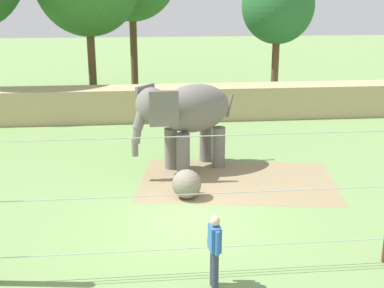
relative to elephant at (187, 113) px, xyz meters
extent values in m
plane|color=#759956|center=(-0.44, -4.16, -2.06)|extent=(120.00, 120.00, 0.00)
cube|color=#937F5B|center=(1.57, -1.38, -2.06)|extent=(7.03, 5.03, 0.01)
cube|color=tan|center=(-0.44, 7.57, -1.25)|extent=(36.00, 1.80, 1.62)
cylinder|color=slate|center=(-0.20, -0.56, -1.32)|extent=(0.47, 0.47, 1.48)
cylinder|color=slate|center=(-0.57, 0.16, -1.32)|extent=(0.47, 0.47, 1.48)
cylinder|color=slate|center=(1.15, 0.13, -1.32)|extent=(0.47, 0.47, 1.48)
cylinder|color=slate|center=(0.77, 0.86, -1.32)|extent=(0.47, 0.47, 1.48)
ellipsoid|color=slate|center=(0.29, 0.15, 0.14)|extent=(3.13, 2.58, 1.70)
ellipsoid|color=slate|center=(-1.25, -0.64, 0.44)|extent=(1.47, 1.52, 1.22)
cube|color=slate|center=(-0.86, -1.16, 0.44)|extent=(0.96, 0.14, 1.17)
cube|color=slate|center=(-1.44, -0.03, 0.44)|extent=(0.67, 0.82, 1.17)
cylinder|color=slate|center=(-1.65, -0.85, 0.00)|extent=(0.62, 0.54, 0.66)
cylinder|color=slate|center=(-1.77, -0.91, -0.46)|extent=(0.46, 0.42, 0.62)
cylinder|color=slate|center=(-1.84, -0.95, -0.90)|extent=(0.29, 0.29, 0.58)
cylinder|color=slate|center=(1.65, 0.85, 0.04)|extent=(0.33, 0.24, 0.85)
sphere|color=gray|center=(-0.27, -2.62, -1.61)|extent=(0.91, 0.91, 0.91)
cylinder|color=#B7B7BC|center=(-0.44, -6.93, -1.46)|extent=(10.02, 0.02, 0.02)
cylinder|color=#B7B7BC|center=(-0.44, -6.93, -0.15)|extent=(10.02, 0.02, 0.02)
cylinder|color=#B7B7BC|center=(-0.44, -6.93, 1.16)|extent=(10.02, 0.02, 0.02)
cylinder|color=#33384C|center=(-0.12, -7.64, -1.62)|extent=(0.15, 0.15, 0.88)
cylinder|color=#33384C|center=(-0.14, -7.48, -1.62)|extent=(0.15, 0.15, 0.88)
cube|color=#3366B2|center=(-0.13, -7.56, -0.90)|extent=(0.25, 0.38, 0.56)
sphere|color=beige|center=(-0.13, -7.56, -0.50)|extent=(0.22, 0.22, 0.22)
cylinder|color=#3366B2|center=(-0.11, -7.79, -0.90)|extent=(0.10, 0.10, 0.54)
cylinder|color=#3366B2|center=(-0.15, -7.32, -0.90)|extent=(0.10, 0.10, 0.54)
cube|color=black|center=(-0.24, -7.30, -1.12)|extent=(0.02, 0.07, 0.14)
cylinder|color=brown|center=(-4.30, 11.90, 0.09)|extent=(0.44, 0.44, 4.30)
cylinder|color=brown|center=(6.64, 13.10, -0.30)|extent=(0.44, 0.44, 3.53)
ellipsoid|color=#286633|center=(6.64, 13.10, 3.29)|extent=(4.30, 4.30, 4.51)
cylinder|color=brown|center=(-1.96, 14.73, 0.40)|extent=(0.44, 0.44, 4.93)
camera|label=1|loc=(-1.57, -16.91, 4.04)|focal=46.78mm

